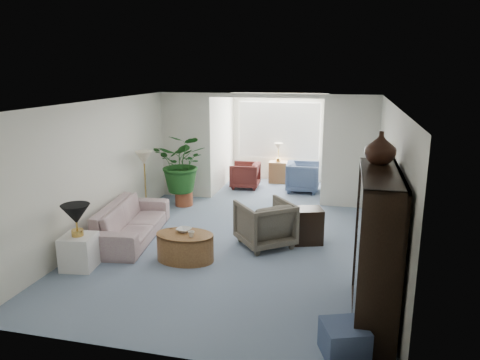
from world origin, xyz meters
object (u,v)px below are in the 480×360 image
(sunroom_chair_blue, at_px, (303,177))
(wingback_chair, at_px, (265,223))
(ottoman, at_px, (344,340))
(side_table_dark, at_px, (307,226))
(framed_picture, at_px, (390,161))
(plant_pot, at_px, (184,198))
(coffee_cup, at_px, (191,234))
(sunroom_chair_maroon, at_px, (245,175))
(coffee_table, at_px, (185,247))
(floor_lamp, at_px, (144,158))
(entertainment_cabinet, at_px, (376,249))
(table_lamp, at_px, (76,214))
(cabinet_urn, at_px, (380,148))
(sofa, at_px, (131,221))
(coffee_bowl, at_px, (184,230))
(end_table, at_px, (79,252))
(sunroom_table, at_px, (278,172))

(sunroom_chair_blue, bearing_deg, wingback_chair, 172.87)
(ottoman, bearing_deg, side_table_dark, 102.46)
(framed_picture, bearing_deg, plant_pot, 150.31)
(coffee_cup, xyz_separation_m, plant_pot, (-1.23, 2.95, -0.34))
(sunroom_chair_maroon, bearing_deg, coffee_table, -1.94)
(floor_lamp, height_order, entertainment_cabinet, entertainment_cabinet)
(wingback_chair, height_order, side_table_dark, wingback_chair)
(table_lamp, height_order, coffee_cup, table_lamp)
(cabinet_urn, relative_size, plant_pot, 1.00)
(coffee_table, relative_size, side_table_dark, 1.50)
(sofa, distance_m, entertainment_cabinet, 4.60)
(coffee_bowl, bearing_deg, table_lamp, -152.12)
(plant_pot, height_order, sunroom_chair_maroon, sunroom_chair_maroon)
(plant_pot, distance_m, sunroom_chair_blue, 3.12)
(sofa, distance_m, coffee_table, 1.47)
(framed_picture, xyz_separation_m, end_table, (-4.59, -1.13, -1.43))
(floor_lamp, bearing_deg, cabinet_urn, -30.44)
(cabinet_urn, bearing_deg, sunroom_table, 109.75)
(entertainment_cabinet, distance_m, sunroom_table, 6.99)
(coffee_table, xyz_separation_m, sunroom_chair_blue, (1.42, 4.69, 0.15))
(sofa, xyz_separation_m, sunroom_table, (1.97, 4.76, -0.03))
(ottoman, xyz_separation_m, plant_pot, (-3.63, 4.82, -0.02))
(ottoman, relative_size, sunroom_chair_blue, 0.56)
(floor_lamp, bearing_deg, coffee_cup, -49.73)
(plant_pot, bearing_deg, coffee_bowl, -69.40)
(coffee_cup, relative_size, plant_pot, 0.25)
(sunroom_chair_blue, bearing_deg, sofa, 142.94)
(coffee_table, relative_size, ottoman, 2.08)
(coffee_table, xyz_separation_m, sunroom_table, (0.67, 5.44, 0.06))
(coffee_bowl, relative_size, coffee_cup, 2.31)
(wingback_chair, relative_size, side_table_dark, 1.39)
(sofa, relative_size, coffee_table, 2.34)
(sunroom_chair_blue, distance_m, sunroom_table, 1.06)
(coffee_table, distance_m, side_table_dark, 2.22)
(end_table, relative_size, floor_lamp, 1.48)
(plant_pot, bearing_deg, side_table_dark, -28.97)
(coffee_table, distance_m, cabinet_urn, 3.48)
(coffee_table, distance_m, ottoman, 3.22)
(entertainment_cabinet, relative_size, sunroom_table, 3.25)
(coffee_table, distance_m, wingback_chair, 1.48)
(floor_lamp, xyz_separation_m, sunroom_chair_blue, (3.01, 2.74, -0.88))
(side_table_dark, bearing_deg, sunroom_chair_maroon, 119.03)
(side_table_dark, distance_m, plant_pot, 3.35)
(wingback_chair, bearing_deg, cabinet_urn, 99.17)
(table_lamp, xyz_separation_m, ottoman, (4.05, -1.30, -0.70))
(wingback_chair, relative_size, sunroom_chair_blue, 1.08)
(sofa, xyz_separation_m, coffee_bowl, (1.25, -0.58, 0.15))
(sunroom_chair_blue, bearing_deg, coffee_table, 160.25)
(end_table, distance_m, coffee_cup, 1.76)
(end_table, xyz_separation_m, coffee_cup, (1.65, 0.57, 0.23))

